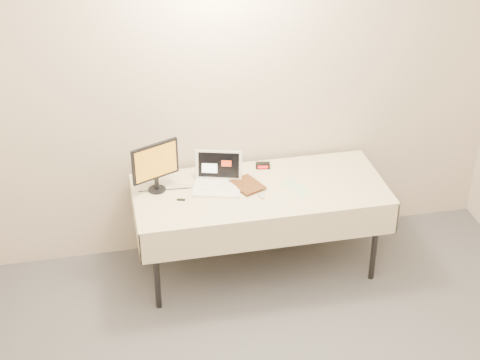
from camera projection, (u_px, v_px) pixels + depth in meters
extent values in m
cube|color=beige|center=(247.00, 87.00, 5.47)|extent=(4.00, 0.10, 2.70)
cylinder|color=black|center=(156.00, 269.00, 5.21)|extent=(0.04, 0.04, 0.69)
cylinder|color=black|center=(375.00, 241.00, 5.50)|extent=(0.04, 0.04, 0.69)
cylinder|color=black|center=(148.00, 223.00, 5.70)|extent=(0.04, 0.04, 0.69)
cylinder|color=black|center=(349.00, 200.00, 5.99)|extent=(0.04, 0.04, 0.69)
cube|color=gray|center=(260.00, 191.00, 5.41)|extent=(1.80, 0.75, 0.04)
cube|color=beige|center=(260.00, 189.00, 5.40)|extent=(1.86, 0.81, 0.01)
cube|color=beige|center=(273.00, 234.00, 5.13)|extent=(1.86, 0.01, 0.25)
cube|color=beige|center=(248.00, 177.00, 5.80)|extent=(1.86, 0.01, 0.25)
cube|color=beige|center=(135.00, 218.00, 5.30)|extent=(0.01, 0.81, 0.25)
cube|color=beige|center=(377.00, 190.00, 5.63)|extent=(0.01, 0.81, 0.25)
cube|color=white|center=(217.00, 188.00, 5.38)|extent=(0.40, 0.33, 0.02)
cube|color=white|center=(219.00, 165.00, 5.44)|extent=(0.34, 0.14, 0.22)
cube|color=black|center=(219.00, 165.00, 5.44)|extent=(0.30, 0.11, 0.19)
cylinder|color=black|center=(157.00, 190.00, 5.37)|extent=(0.17, 0.17, 0.01)
cube|color=black|center=(157.00, 183.00, 5.35)|extent=(0.03, 0.03, 0.09)
cube|color=black|center=(155.00, 161.00, 5.25)|extent=(0.35, 0.17, 0.28)
cube|color=orange|center=(155.00, 161.00, 5.25)|extent=(0.31, 0.14, 0.24)
imported|color=brown|center=(237.00, 176.00, 5.31)|extent=(0.18, 0.09, 0.24)
cube|color=black|center=(263.00, 166.00, 5.64)|extent=(0.11, 0.06, 0.04)
cube|color=#FF0C0E|center=(263.00, 167.00, 5.62)|extent=(0.08, 0.01, 0.02)
ellipsoid|color=silver|center=(262.00, 195.00, 5.30)|extent=(0.05, 0.09, 0.02)
cube|color=#ABD5A9|center=(297.00, 187.00, 5.41)|extent=(0.21, 0.29, 0.00)
cube|color=black|center=(181.00, 200.00, 5.26)|extent=(0.06, 0.03, 0.01)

